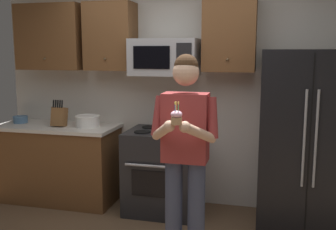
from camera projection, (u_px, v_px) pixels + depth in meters
wall_back at (183, 93)px, 4.57m from camera, size 4.40×0.10×2.60m
oven_range at (162, 171)px, 4.37m from camera, size 0.76×0.70×0.93m
microwave at (165, 57)px, 4.28m from camera, size 0.74×0.41×0.40m
refrigerator at (306, 141)px, 3.90m from camera, size 0.90×0.75×1.80m
cabinet_row_upper at (117, 37)px, 4.44m from camera, size 2.78×0.36×0.76m
counter_left at (58, 162)px, 4.71m from camera, size 1.44×0.66×0.92m
knife_block at (59, 116)px, 4.55m from camera, size 0.16×0.15×0.32m
bowl_large_white at (88, 121)px, 4.53m from camera, size 0.29×0.29×0.13m
bowl_small_colored at (20, 119)px, 4.78m from camera, size 0.18×0.18×0.08m
person at (185, 146)px, 3.29m from camera, size 0.60×0.48×1.76m
cupcake at (176, 117)px, 2.93m from camera, size 0.09×0.09×0.17m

